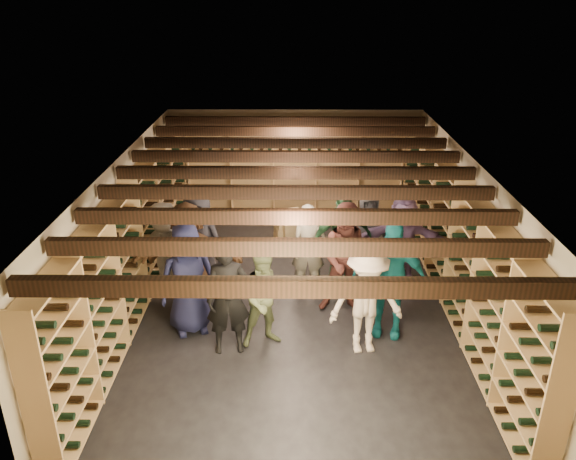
# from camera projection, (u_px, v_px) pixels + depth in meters

# --- Properties ---
(ground) EXTENTS (8.00, 8.00, 0.00)m
(ground) POSITION_uv_depth(u_px,v_px,m) (295.00, 302.00, 9.37)
(ground) COLOR black
(ground) RESTS_ON ground
(walls) EXTENTS (5.52, 8.02, 2.40)m
(walls) POSITION_uv_depth(u_px,v_px,m) (295.00, 237.00, 8.88)
(walls) COLOR #B6A98D
(walls) RESTS_ON ground
(ceiling) EXTENTS (5.50, 8.00, 0.01)m
(ceiling) POSITION_uv_depth(u_px,v_px,m) (296.00, 164.00, 8.40)
(ceiling) COLOR beige
(ceiling) RESTS_ON walls
(ceiling_joists) EXTENTS (5.40, 7.12, 0.18)m
(ceiling_joists) POSITION_uv_depth(u_px,v_px,m) (296.00, 173.00, 8.46)
(ceiling_joists) COLOR black
(ceiling_joists) RESTS_ON ground
(wine_rack_left) EXTENTS (0.32, 7.50, 2.15)m
(wine_rack_left) POSITION_uv_depth(u_px,v_px,m) (134.00, 243.00, 8.96)
(wine_rack_left) COLOR tan
(wine_rack_left) RESTS_ON ground
(wine_rack_right) EXTENTS (0.32, 7.50, 2.15)m
(wine_rack_right) POSITION_uv_depth(u_px,v_px,m) (457.00, 244.00, 8.91)
(wine_rack_right) COLOR tan
(wine_rack_right) RESTS_ON ground
(wine_rack_back) EXTENTS (4.70, 0.30, 2.15)m
(wine_rack_back) POSITION_uv_depth(u_px,v_px,m) (295.00, 171.00, 12.44)
(wine_rack_back) COLOR tan
(wine_rack_back) RESTS_ON ground
(crate_stack_left) EXTENTS (0.58, 0.47, 0.68)m
(crate_stack_left) POSITION_uv_depth(u_px,v_px,m) (288.00, 226.00, 11.44)
(crate_stack_left) COLOR tan
(crate_stack_left) RESTS_ON ground
(crate_stack_right) EXTENTS (0.58, 0.47, 0.51)m
(crate_stack_right) POSITION_uv_depth(u_px,v_px,m) (295.00, 233.00, 11.36)
(crate_stack_right) COLOR tan
(crate_stack_right) RESTS_ON ground
(crate_loose) EXTENTS (0.55, 0.42, 0.17)m
(crate_loose) POSITION_uv_depth(u_px,v_px,m) (296.00, 230.00, 11.92)
(crate_loose) COLOR tan
(crate_loose) RESTS_ON ground
(person_0) EXTENTS (1.02, 0.81, 1.83)m
(person_0) POSITION_uv_depth(u_px,v_px,m) (199.00, 245.00, 9.29)
(person_0) COLOR black
(person_0) RESTS_ON ground
(person_1) EXTENTS (0.68, 0.51, 1.71)m
(person_1) POSITION_uv_depth(u_px,v_px,m) (228.00, 298.00, 7.82)
(person_1) COLOR black
(person_1) RESTS_ON ground
(person_2) EXTENTS (0.87, 0.76, 1.51)m
(person_2) POSITION_uv_depth(u_px,v_px,m) (266.00, 298.00, 8.01)
(person_2) COLOR #56623D
(person_2) RESTS_ON ground
(person_3) EXTENTS (1.12, 0.74, 1.62)m
(person_3) POSITION_uv_depth(u_px,v_px,m) (366.00, 301.00, 7.83)
(person_3) COLOR beige
(person_3) RESTS_ON ground
(person_4) EXTENTS (1.16, 0.68, 1.85)m
(person_4) POSITION_uv_depth(u_px,v_px,m) (389.00, 278.00, 8.20)
(person_4) COLOR #157683
(person_4) RESTS_ON ground
(person_5) EXTENTS (1.73, 0.56, 1.86)m
(person_5) POSITION_uv_depth(u_px,v_px,m) (189.00, 259.00, 8.77)
(person_5) COLOR brown
(person_5) RESTS_ON ground
(person_6) EXTENTS (0.98, 0.80, 1.74)m
(person_6) POSITION_uv_depth(u_px,v_px,m) (188.00, 279.00, 8.29)
(person_6) COLOR #191C3F
(person_6) RESTS_ON ground
(person_7) EXTENTS (0.59, 0.40, 1.57)m
(person_7) POSITION_uv_depth(u_px,v_px,m) (309.00, 250.00, 9.41)
(person_7) COLOR gray
(person_7) RESTS_ON ground
(person_8) EXTENTS (0.93, 0.75, 1.84)m
(person_8) POSITION_uv_depth(u_px,v_px,m) (348.00, 259.00, 8.79)
(person_8) COLOR #48231E
(person_8) RESTS_ON ground
(person_9) EXTENTS (1.13, 0.70, 1.68)m
(person_9) POSITION_uv_depth(u_px,v_px,m) (166.00, 251.00, 9.23)
(person_9) COLOR #A09B92
(person_9) RESTS_ON ground
(person_10) EXTENTS (1.21, 0.87, 1.91)m
(person_10) POSITION_uv_depth(u_px,v_px,m) (342.00, 241.00, 9.33)
(person_10) COLOR #224B2E
(person_10) RESTS_ON ground
(person_11) EXTENTS (1.57, 0.66, 1.64)m
(person_11) POSITION_uv_depth(u_px,v_px,m) (402.00, 240.00, 9.69)
(person_11) COLOR slate
(person_11) RESTS_ON ground
(person_12) EXTENTS (0.79, 0.59, 1.48)m
(person_12) POSITION_uv_depth(u_px,v_px,m) (367.00, 231.00, 10.25)
(person_12) COLOR #38383D
(person_12) RESTS_ON ground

